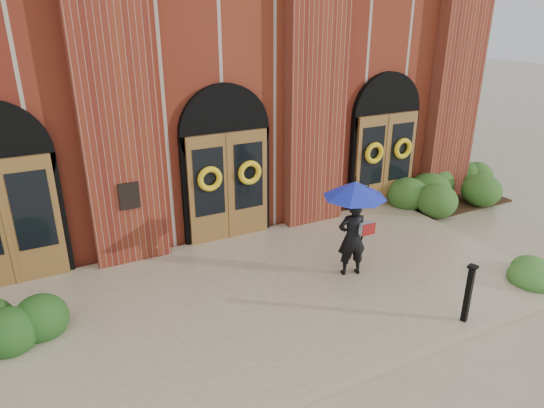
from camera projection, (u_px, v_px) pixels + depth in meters
ground at (286, 298)px, 9.27m from camera, size 90.00×90.00×0.00m
landing at (282, 291)px, 9.36m from camera, size 10.00×5.30×0.15m
church_building at (152, 66)px, 15.21m from camera, size 16.20×12.53×7.00m
man_with_umbrella at (354, 210)px, 9.35m from camera, size 1.50×1.50×1.97m
metal_post at (468, 292)px, 8.14m from camera, size 0.18×0.18×1.07m
hedge_wall_right at (448, 189)px, 13.68m from camera, size 3.28×1.31×0.84m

